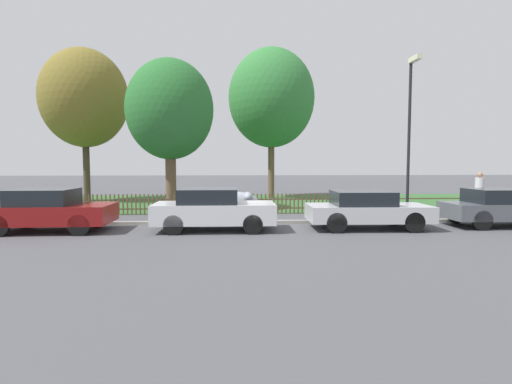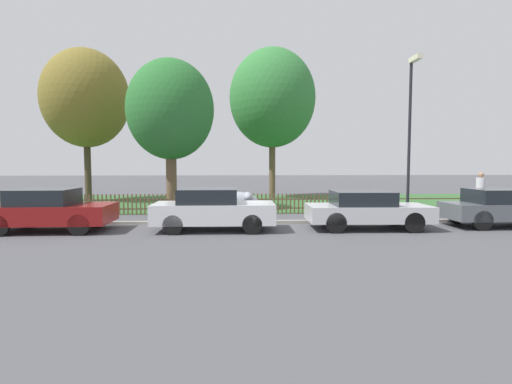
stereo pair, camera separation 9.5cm
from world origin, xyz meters
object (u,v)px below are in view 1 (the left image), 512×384
street_lamp (411,120)px  pedestrian_near_fence (479,190)px  tree_mid_park (271,98)px  tree_behind_motorcycle (170,110)px  parked_car_white_van (502,207)px  parked_car_red_compact (366,209)px  parked_car_navy_estate (213,209)px  covered_motorcycle (238,203)px  parked_car_black_saloon (49,210)px  tree_nearest_kerb (84,98)px

street_lamp → pedestrian_near_fence: bearing=24.0°
tree_mid_park → tree_behind_motorcycle: bearing=-129.3°
tree_mid_park → street_lamp: bearing=-67.0°
parked_car_white_van → pedestrian_near_fence: bearing=68.7°
parked_car_red_compact → pedestrian_near_fence: pedestrian_near_fence is taller
parked_car_navy_estate → street_lamp: bearing=14.9°
parked_car_navy_estate → covered_motorcycle: 2.57m
pedestrian_near_fence → street_lamp: size_ratio=0.30×
parked_car_red_compact → covered_motorcycle: (-4.28, 2.41, -0.00)m
parked_car_red_compact → tree_behind_motorcycle: tree_behind_motorcycle is taller
parked_car_red_compact → tree_behind_motorcycle: size_ratio=0.58×
parked_car_red_compact → tree_behind_motorcycle: (-7.36, 5.65, 3.98)m
parked_car_black_saloon → street_lamp: 13.21m
tree_nearest_kerb → street_lamp: size_ratio=1.41×
parked_car_navy_estate → parked_car_red_compact: 5.13m
tree_nearest_kerb → street_lamp: 17.55m
parked_car_white_van → tree_behind_motorcycle: bearing=156.5°
parked_car_black_saloon → parked_car_white_van: size_ratio=0.98×
parked_car_navy_estate → parked_car_red_compact: (5.12, 0.01, -0.04)m
covered_motorcycle → tree_behind_motorcycle: (-3.09, 3.24, 3.99)m
tree_behind_motorcycle → tree_mid_park: tree_mid_park is taller
tree_behind_motorcycle → tree_nearest_kerb: bearing=139.2°
parked_car_navy_estate → tree_behind_motorcycle: 7.25m
tree_nearest_kerb → tree_behind_motorcycle: 7.43m
parked_car_red_compact → street_lamp: (2.30, 1.91, 3.17)m
parked_car_navy_estate → tree_mid_park: 13.72m
parked_car_black_saloon → tree_mid_park: bearing=54.6°
covered_motorcycle → pedestrian_near_fence: 10.61m
tree_nearest_kerb → parked_car_white_van: bearing=-29.9°
parked_car_navy_estate → parked_car_white_van: parked_car_navy_estate is taller
covered_motorcycle → tree_nearest_kerb: size_ratio=0.22×
pedestrian_near_fence → street_lamp: (-3.96, -1.76, 2.81)m
parked_car_black_saloon → tree_nearest_kerb: (-2.51, 10.39, 5.19)m
pedestrian_near_fence → parked_car_black_saloon: bearing=-138.1°
parked_car_black_saloon → parked_car_white_van: (15.27, 0.17, -0.03)m
tree_mid_park → parked_car_white_van: bearing=-59.8°
tree_behind_motorcycle → tree_mid_park: (5.30, 6.49, 1.62)m
street_lamp → tree_behind_motorcycle: bearing=158.8°
tree_mid_park → parked_car_red_compact: bearing=-80.4°
tree_mid_park → parked_car_black_saloon: bearing=-124.6°
parked_car_black_saloon → tree_behind_motorcycle: size_ratio=0.55×
parked_car_black_saloon → parked_car_red_compact: (10.40, -0.05, -0.04)m
pedestrian_near_fence → covered_motorcycle: bearing=-143.5°
pedestrian_near_fence → tree_mid_park: bearing=164.1°
covered_motorcycle → tree_nearest_kerb: tree_nearest_kerb is taller
parked_car_navy_estate → tree_mid_park: (3.07, 12.15, 5.57)m
tree_behind_motorcycle → street_lamp: tree_behind_motorcycle is taller
parked_car_navy_estate → tree_behind_motorcycle: (-2.24, 5.66, 3.95)m
tree_nearest_kerb → tree_mid_park: 10.99m
covered_motorcycle → tree_mid_park: 11.45m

